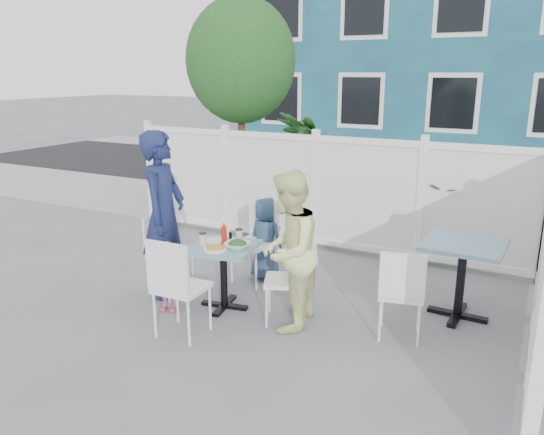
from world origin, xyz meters
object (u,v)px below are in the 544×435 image
at_px(main_table, 223,260).
at_px(woman, 288,251).
at_px(utility_cabinet, 190,168).
at_px(boy, 266,239).
at_px(chair_right, 292,273).
at_px(chair_back, 258,235).
at_px(man, 164,215).
at_px(chair_near, 176,281).
at_px(toddler, 168,276).
at_px(chair_left, 165,248).
at_px(spare_table, 463,260).

bearing_deg(main_table, woman, -5.12).
bearing_deg(woman, utility_cabinet, -143.09).
relative_size(utility_cabinet, boy, 1.23).
relative_size(main_table, woman, 0.49).
height_order(chair_right, woman, woman).
relative_size(chair_back, man, 0.53).
relative_size(chair_right, chair_near, 0.90).
height_order(boy, toddler, boy).
relative_size(chair_near, woman, 0.63).
bearing_deg(chair_near, toddler, 133.98).
distance_m(chair_near, man, 1.15).
bearing_deg(boy, man, 63.03).
height_order(chair_left, man, man).
bearing_deg(utility_cabinet, spare_table, -25.01).
bearing_deg(utility_cabinet, toddler, -53.41).
distance_m(chair_near, boy, 1.69).
bearing_deg(main_table, spare_table, 21.91).
distance_m(utility_cabinet, chair_left, 4.52).
distance_m(chair_left, man, 0.40).
distance_m(man, toddler, 0.70).
relative_size(boy, toddler, 1.32).
bearing_deg(man, chair_near, -152.09).
relative_size(woman, toddler, 2.05).
bearing_deg(chair_back, spare_table, -167.80).
bearing_deg(chair_back, chair_left, 58.26).
xyz_separation_m(spare_table, chair_right, (-1.48, -0.86, -0.11)).
bearing_deg(woman, chair_right, 176.17).
bearing_deg(boy, spare_table, -166.13).
bearing_deg(chair_back, boy, -127.46).
xyz_separation_m(chair_back, chair_near, (0.03, -1.63, 0.00)).
bearing_deg(chair_left, main_table, 98.50).
distance_m(spare_table, toddler, 3.01).
height_order(chair_left, chair_near, chair_near).
bearing_deg(chair_right, spare_table, -82.92).
bearing_deg(utility_cabinet, boy, -38.85).
relative_size(main_table, boy, 0.75).
xyz_separation_m(chair_right, toddler, (-1.26, -0.36, -0.13)).
relative_size(chair_left, woman, 0.57).
xyz_separation_m(chair_left, man, (0.03, -0.03, 0.40)).
bearing_deg(main_table, chair_near, -92.17).
xyz_separation_m(chair_right, man, (-1.55, -0.02, 0.41)).
bearing_deg(toddler, chair_back, 52.02).
xyz_separation_m(main_table, spare_table, (2.25, 0.90, 0.09)).
xyz_separation_m(chair_left, woman, (1.58, -0.13, 0.26)).
relative_size(chair_back, woman, 0.63).
xyz_separation_m(main_table, toddler, (-0.49, -0.32, -0.16)).
bearing_deg(main_table, boy, 89.17).
relative_size(utility_cabinet, chair_right, 1.40).
bearing_deg(chair_right, boy, 17.62).
xyz_separation_m(utility_cabinet, woman, (4.00, -3.94, 0.16)).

